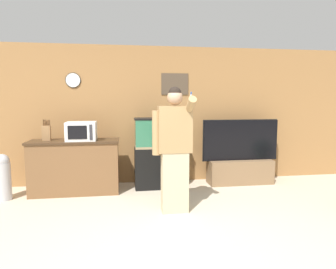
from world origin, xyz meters
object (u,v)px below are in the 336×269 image
(microwave, at_px, (81,131))
(tv_on_stand, at_px, (240,165))
(knife_block, at_px, (46,132))
(counter_island, at_px, (75,167))
(trash_bin, at_px, (3,176))
(person_standing, at_px, (174,148))
(aquarium_on_stand, at_px, (158,153))

(microwave, relative_size, tv_on_stand, 0.33)
(tv_on_stand, bearing_deg, knife_block, -177.94)
(counter_island, height_order, trash_bin, counter_island)
(microwave, height_order, knife_block, knife_block)
(tv_on_stand, height_order, trash_bin, tv_on_stand)
(tv_on_stand, xyz_separation_m, person_standing, (-1.49, -1.26, 0.56))
(person_standing, xyz_separation_m, trash_bin, (-2.61, 0.90, -0.54))
(counter_island, relative_size, aquarium_on_stand, 1.18)
(tv_on_stand, distance_m, trash_bin, 4.13)
(counter_island, relative_size, tv_on_stand, 1.02)
(microwave, height_order, aquarium_on_stand, aquarium_on_stand)
(counter_island, relative_size, person_standing, 0.84)
(microwave, relative_size, trash_bin, 0.65)
(knife_block, height_order, person_standing, person_standing)
(microwave, xyz_separation_m, aquarium_on_stand, (1.31, 0.14, -0.43))
(trash_bin, bearing_deg, microwave, 7.91)
(aquarium_on_stand, distance_m, trash_bin, 2.55)
(knife_block, bearing_deg, person_standing, -29.83)
(aquarium_on_stand, bearing_deg, trash_bin, -172.91)
(knife_block, distance_m, trash_bin, 0.95)
(aquarium_on_stand, xyz_separation_m, trash_bin, (-2.52, -0.31, -0.25))
(knife_block, bearing_deg, tv_on_stand, 2.06)
(tv_on_stand, bearing_deg, microwave, -176.18)
(knife_block, xyz_separation_m, aquarium_on_stand, (1.88, 0.08, -0.42))
(aquarium_on_stand, relative_size, person_standing, 0.72)
(aquarium_on_stand, bearing_deg, counter_island, -175.98)
(tv_on_stand, bearing_deg, aquarium_on_stand, -178.26)
(aquarium_on_stand, relative_size, tv_on_stand, 0.87)
(microwave, relative_size, aquarium_on_stand, 0.38)
(person_standing, height_order, trash_bin, person_standing)
(counter_island, distance_m, microwave, 0.63)
(aquarium_on_stand, bearing_deg, tv_on_stand, 1.74)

